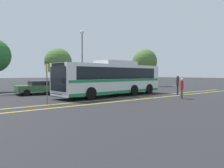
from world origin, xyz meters
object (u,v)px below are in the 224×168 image
Objects in this scene: bus_stop_sign at (47,79)px; tree_0 at (145,61)px; transit_bus at (112,78)px; tree_1 at (58,62)px; parked_car_2 at (87,86)px; pedestrian_1 at (178,84)px; street_lamp at (82,51)px; pedestrian_0 at (182,87)px; parked_car_1 at (38,87)px.

bus_stop_sign is 0.43× the size of tree_0.
bus_stop_sign is at bearing 100.05° from transit_bus.
tree_0 reaches higher than bus_stop_sign.
parked_car_2 is at bearing -83.30° from tree_1.
pedestrian_1 is 12.64m from bus_stop_sign.
street_lamp is 1.17× the size of tree_0.
transit_bus is 6.94× the size of pedestrian_0.
transit_bus is 2.17× the size of tree_1.
transit_bus reaches higher than pedestrian_0.
pedestrian_0 is at bearing -158.09° from transit_bus.
tree_1 reaches higher than parked_car_1.
tree_0 is at bearing -67.18° from bus_stop_sign.
parked_car_1 is 20.57m from tree_0.
parked_car_1 is 2.19× the size of pedestrian_1.
parked_car_2 is (0.32, 4.93, -0.93)m from transit_bus.
pedestrian_1 is at bearing -67.03° from tree_1.
pedestrian_0 is 3.56m from pedestrian_1.
pedestrian_1 is (5.25, -8.14, 0.37)m from parked_car_2.
parked_car_2 is 1.59× the size of bus_stop_sign.
tree_0 is at bearing 107.77° from parked_car_2.
transit_bus is at bearing -88.02° from tree_1.
bus_stop_sign is (-12.56, 1.28, 0.61)m from pedestrian_1.
pedestrian_0 is (2.83, -5.49, -0.69)m from transit_bus.
tree_0 is (9.27, 12.97, 3.10)m from pedestrian_1.
pedestrian_1 reaches higher than pedestrian_0.
pedestrian_0 is 0.31× the size of tree_1.
pedestrian_1 is 0.30× the size of tree_0.
parked_car_2 is at bearing -92.33° from parked_car_1.
street_lamp is at bearing 56.03° from pedestrian_0.
parked_car_1 is at bearing 84.39° from pedestrian_0.
pedestrian_1 reaches higher than parked_car_1.
bus_stop_sign reaches higher than pedestrian_1.
transit_bus is 2.70× the size of parked_car_2.
tree_0 reaches higher than parked_car_1.
tree_1 reaches higher than pedestrian_1.
pedestrian_0 is (2.51, -10.43, 0.24)m from parked_car_2.
parked_car_1 is 7.69m from bus_stop_sign.
street_lamp is at bearing -170.05° from tree_0.
bus_stop_sign is at bearing 144.69° from pedestrian_1.
parked_car_2 is at bearing -9.03° from transit_bus.
transit_bus is 17.94m from tree_0.
street_lamp is (-4.36, 10.58, 3.77)m from pedestrian_1.
parked_car_2 is 0.80× the size of tree_1.
parked_car_2 reaches higher than parked_car_1.
tree_0 reaches higher than tree_1.
tree_0 is at bearing 24.99° from pedestrian_1.
pedestrian_1 is at bearing -101.19° from bus_stop_sign.
street_lamp is at bearing -65.25° from tree_1.
tree_1 is at bearing 59.95° from pedestrian_0.
street_lamp is at bearing 159.33° from parked_car_2.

